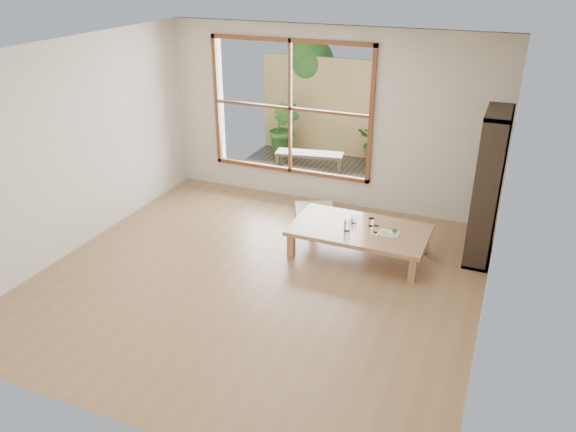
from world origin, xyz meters
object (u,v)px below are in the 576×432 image
bookshelf (488,187)px  garden_bench (309,156)px  low_table (359,231)px  food_tray (389,233)px

bookshelf → garden_bench: size_ratio=1.57×
low_table → food_tray: food_tray is taller
low_table → bookshelf: 1.63m
low_table → bookshelf: size_ratio=0.91×
bookshelf → garden_bench: bookshelf is taller
food_tray → low_table: bearing=173.0°
food_tray → bookshelf: bearing=25.5°
bookshelf → food_tray: size_ratio=6.96×
low_table → garden_bench: 2.91m
bookshelf → food_tray: (-1.02, -0.57, -0.54)m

